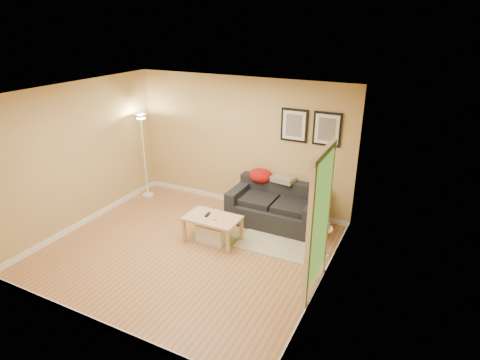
% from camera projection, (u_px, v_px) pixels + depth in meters
% --- Properties ---
extents(floor, '(4.50, 4.50, 0.00)m').
position_uv_depth(floor, '(188.00, 250.00, 6.64)').
color(floor, '#BA7C4F').
rests_on(floor, ground).
extents(ceiling, '(4.50, 4.50, 0.00)m').
position_uv_depth(ceiling, '(179.00, 93.00, 5.65)').
color(ceiling, white).
rests_on(ceiling, wall_back).
extents(wall_back, '(4.50, 0.00, 4.50)m').
position_uv_depth(wall_back, '(241.00, 144.00, 7.80)').
color(wall_back, tan).
rests_on(wall_back, ground).
extents(wall_front, '(4.50, 0.00, 4.50)m').
position_uv_depth(wall_front, '(84.00, 237.00, 4.49)').
color(wall_front, tan).
rests_on(wall_front, ground).
extents(wall_left, '(0.00, 4.00, 4.00)m').
position_uv_depth(wall_left, '(78.00, 157.00, 7.08)').
color(wall_left, tan).
rests_on(wall_left, ground).
extents(wall_right, '(0.00, 4.00, 4.00)m').
position_uv_depth(wall_right, '(327.00, 206.00, 5.21)').
color(wall_right, tan).
rests_on(wall_right, ground).
extents(baseboard_back, '(4.50, 0.02, 0.10)m').
position_uv_depth(baseboard_back, '(241.00, 201.00, 8.27)').
color(baseboard_back, white).
rests_on(baseboard_back, ground).
extents(baseboard_front, '(4.50, 0.02, 0.10)m').
position_uv_depth(baseboard_front, '(99.00, 323.00, 4.97)').
color(baseboard_front, white).
rests_on(baseboard_front, ground).
extents(baseboard_left, '(0.02, 4.00, 0.10)m').
position_uv_depth(baseboard_left, '(89.00, 219.00, 7.55)').
color(baseboard_left, white).
rests_on(baseboard_left, ground).
extents(baseboard_right, '(0.02, 4.00, 0.10)m').
position_uv_depth(baseboard_right, '(319.00, 285.00, 5.69)').
color(baseboard_right, white).
rests_on(baseboard_right, ground).
extents(sofa, '(1.70, 0.90, 0.75)m').
position_uv_depth(sofa, '(276.00, 205.00, 7.37)').
color(sofa, black).
rests_on(sofa, ground).
extents(red_throw, '(0.48, 0.36, 0.28)m').
position_uv_depth(red_throw, '(261.00, 176.00, 7.65)').
color(red_throw, '#AF1610').
rests_on(red_throw, sofa).
extents(plaid_throw, '(0.45, 0.32, 0.10)m').
position_uv_depth(plaid_throw, '(283.00, 179.00, 7.46)').
color(plaid_throw, tan).
rests_on(plaid_throw, sofa).
extents(framed_print_left, '(0.50, 0.04, 0.60)m').
position_uv_depth(framed_print_left, '(294.00, 125.00, 7.14)').
color(framed_print_left, black).
rests_on(framed_print_left, wall_back).
extents(framed_print_right, '(0.50, 0.04, 0.60)m').
position_uv_depth(framed_print_right, '(327.00, 129.00, 6.89)').
color(framed_print_right, black).
rests_on(framed_print_right, wall_back).
extents(area_rug, '(1.25, 0.85, 0.01)m').
position_uv_depth(area_rug, '(276.00, 243.00, 6.83)').
color(area_rug, '#B9B493').
rests_on(area_rug, ground).
extents(green_runner, '(0.70, 0.50, 0.01)m').
position_uv_depth(green_runner, '(217.00, 238.00, 6.99)').
color(green_runner, '#668C4C').
rests_on(green_runner, ground).
extents(coffee_table, '(1.05, 0.82, 0.46)m').
position_uv_depth(coffee_table, '(213.00, 229.00, 6.82)').
color(coffee_table, tan).
rests_on(coffee_table, ground).
extents(remote_control, '(0.07, 0.17, 0.02)m').
position_uv_depth(remote_control, '(208.00, 215.00, 6.79)').
color(remote_control, black).
rests_on(remote_control, coffee_table).
extents(tape_roll, '(0.07, 0.07, 0.03)m').
position_uv_depth(tape_roll, '(215.00, 219.00, 6.64)').
color(tape_roll, yellow).
rests_on(tape_roll, coffee_table).
extents(storage_bin, '(0.52, 0.38, 0.32)m').
position_uv_depth(storage_bin, '(213.00, 232.00, 6.86)').
color(storage_bin, white).
rests_on(storage_bin, ground).
extents(side_table, '(0.33, 0.33, 0.50)m').
position_uv_depth(side_table, '(321.00, 241.00, 6.41)').
color(side_table, white).
rests_on(side_table, ground).
extents(book_stack, '(0.26, 0.31, 0.08)m').
position_uv_depth(book_stack, '(322.00, 225.00, 6.32)').
color(book_stack, '#333799').
rests_on(book_stack, side_table).
extents(floor_lamp, '(0.23, 0.23, 1.81)m').
position_uv_depth(floor_lamp, '(145.00, 158.00, 8.35)').
color(floor_lamp, white).
rests_on(floor_lamp, ground).
extents(doorway, '(0.12, 1.01, 2.13)m').
position_uv_depth(doorway, '(318.00, 229.00, 5.22)').
color(doorway, white).
rests_on(doorway, ground).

